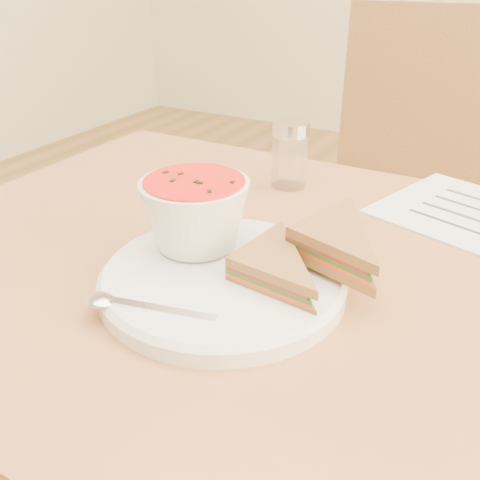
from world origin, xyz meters
The scene contains 7 objects.
chair_far centered at (-0.01, 0.65, 0.49)m, with size 0.43×0.43×0.98m, color brown, non-canonical shape.
plate centered at (-0.05, -0.08, 0.76)m, with size 0.26×0.26×0.02m, color white, non-canonical shape.
soup_bowl centered at (-0.11, -0.04, 0.81)m, with size 0.12×0.12×0.08m, color white, non-canonical shape.
sandwich_half_a centered at (-0.04, -0.09, 0.78)m, with size 0.11×0.11×0.03m, color #986435, non-canonical shape.
sandwich_half_b centered at (0.00, -0.03, 0.80)m, with size 0.11×0.11×0.04m, color #986435, non-canonical shape.
spoon centered at (-0.08, -0.17, 0.77)m, with size 0.17×0.03×0.01m, color silver, non-canonical shape.
condiment_shaker centered at (-0.11, 0.22, 0.80)m, with size 0.06×0.06×0.10m, color silver, non-canonical shape.
Camera 1 is at (0.20, -0.49, 1.06)m, focal length 40.00 mm.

